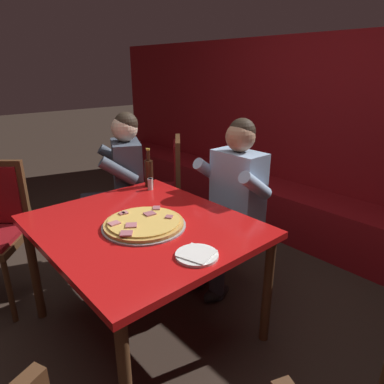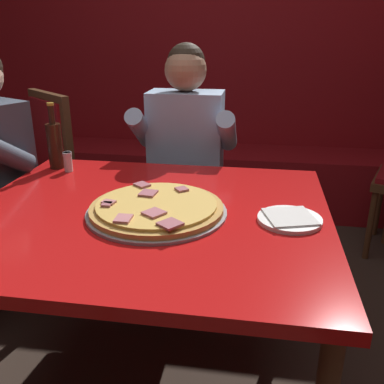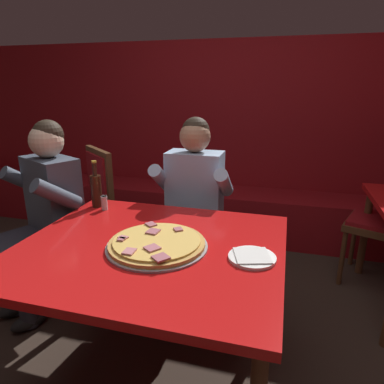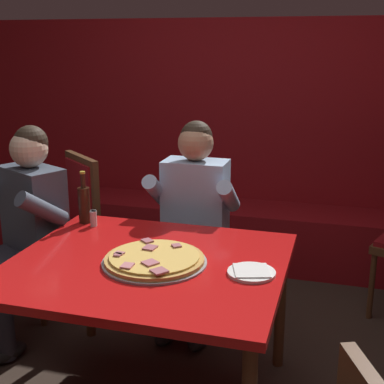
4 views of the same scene
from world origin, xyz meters
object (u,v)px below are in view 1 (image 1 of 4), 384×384
(pizza, at_px, (144,223))
(shaker_black_pepper, at_px, (150,185))
(diner_seated_blue_shirt, at_px, (230,198))
(main_dining_table, at_px, (143,235))
(shaker_parmesan, at_px, (151,184))
(plate_white_paper, at_px, (197,255))
(beer_bottle, at_px, (149,172))
(dining_chair_near_right, at_px, (166,184))
(diner_standing_companion, at_px, (118,182))

(pizza, xyz_separation_m, shaker_black_pepper, (-0.49, 0.39, 0.02))
(diner_seated_blue_shirt, bearing_deg, main_dining_table, -89.35)
(pizza, relative_size, shaker_parmesan, 5.57)
(plate_white_paper, relative_size, diner_seated_blue_shirt, 0.16)
(beer_bottle, distance_m, dining_chair_near_right, 0.61)
(pizza, distance_m, dining_chair_near_right, 1.26)
(diner_seated_blue_shirt, bearing_deg, pizza, -86.51)
(shaker_black_pepper, bearing_deg, plate_white_paper, -22.24)
(main_dining_table, bearing_deg, beer_bottle, 141.77)
(pizza, bearing_deg, shaker_parmesan, 141.49)
(shaker_black_pepper, height_order, dining_chair_near_right, dining_chair_near_right)
(main_dining_table, distance_m, beer_bottle, 0.69)
(plate_white_paper, distance_m, diner_seated_blue_shirt, 0.92)
(diner_standing_companion, bearing_deg, dining_chair_near_right, 88.72)
(pizza, distance_m, shaker_black_pepper, 0.63)
(main_dining_table, xyz_separation_m, pizza, (0.04, -0.02, 0.09))
(diner_seated_blue_shirt, bearing_deg, beer_bottle, -146.27)
(main_dining_table, distance_m, dining_chair_near_right, 1.21)
(shaker_parmesan, height_order, dining_chair_near_right, dining_chair_near_right)
(beer_bottle, distance_m, shaker_parmesan, 0.11)
(main_dining_table, xyz_separation_m, shaker_parmesan, (-0.45, 0.38, 0.11))
(pizza, distance_m, shaker_parmesan, 0.63)
(diner_standing_companion, bearing_deg, diner_seated_blue_shirt, 25.37)
(plate_white_paper, xyz_separation_m, dining_chair_near_right, (-1.36, 0.84, -0.17))
(pizza, relative_size, beer_bottle, 1.64)
(pizza, xyz_separation_m, shaker_parmesan, (-0.49, 0.39, 0.02))
(shaker_parmesan, height_order, diner_standing_companion, diner_standing_companion)
(shaker_parmesan, bearing_deg, main_dining_table, -39.65)
(main_dining_table, distance_m, plate_white_paper, 0.49)
(shaker_black_pepper, distance_m, dining_chair_near_right, 0.66)
(main_dining_table, bearing_deg, pizza, -22.25)
(main_dining_table, height_order, shaker_black_pepper, shaker_black_pepper)
(plate_white_paper, bearing_deg, beer_bottle, 157.15)
(beer_bottle, relative_size, shaker_parmesan, 3.40)
(plate_white_paper, bearing_deg, diner_standing_companion, 165.50)
(main_dining_table, height_order, diner_standing_companion, diner_standing_companion)
(beer_bottle, distance_m, diner_standing_companion, 0.40)
(shaker_parmesan, distance_m, dining_chair_near_right, 0.65)
(shaker_parmesan, bearing_deg, diner_standing_companion, -175.64)
(main_dining_table, relative_size, shaker_black_pepper, 14.54)
(beer_bottle, bearing_deg, shaker_parmesan, -27.84)
(main_dining_table, xyz_separation_m, diner_standing_companion, (-0.89, 0.34, 0.03))
(main_dining_table, bearing_deg, shaker_parmesan, 140.35)
(beer_bottle, height_order, diner_seated_blue_shirt, diner_seated_blue_shirt)
(pizza, bearing_deg, plate_white_paper, 0.66)
(main_dining_table, relative_size, dining_chair_near_right, 1.24)
(main_dining_table, xyz_separation_m, dining_chair_near_right, (-0.88, 0.83, -0.09))
(main_dining_table, relative_size, plate_white_paper, 5.96)
(plate_white_paper, bearing_deg, dining_chair_near_right, 148.19)
(shaker_black_pepper, xyz_separation_m, diner_seated_blue_shirt, (0.44, 0.39, -0.08))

